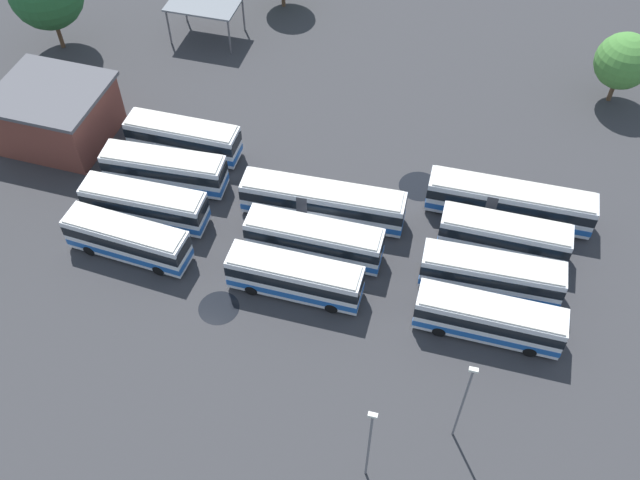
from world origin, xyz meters
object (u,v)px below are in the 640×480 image
object	(u,v)px
bus_row1_slot1	(314,239)
bus_row1_slot2	(322,202)
bus_row1_slot0	(295,277)
bus_row2_slot0	(489,318)
bus_row0_slot0	(128,239)
depot_building	(56,114)
bus_row0_slot2	(165,169)
bus_row0_slot1	(145,204)
bus_row2_slot3	(509,202)
bus_row0_slot3	(183,138)
maintenance_shelter	(204,4)
lamp_post_near_entrance	(463,401)
bus_row2_slot1	(491,274)
tree_west_edge	(623,61)
lamp_post_mid_lot	(369,443)
bus_row2_slot2	(504,236)

from	to	relation	value
bus_row1_slot1	bus_row1_slot2	distance (m)	4.13
bus_row1_slot0	bus_row2_slot0	bearing A→B (deg)	-0.72
bus_row0_slot0	depot_building	bearing A→B (deg)	136.12
bus_row0_slot2	bus_row1_slot0	bearing A→B (deg)	-31.08
depot_building	bus_row1_slot0	bearing A→B (deg)	-24.69
bus_row0_slot1	bus_row2_slot3	xyz separation A→B (m)	(29.27, 7.67, 0.00)
bus_row0_slot3	bus_row1_slot0	world-z (taller)	same
bus_row0_slot3	bus_row0_slot1	bearing A→B (deg)	-90.73
bus_row1_slot0	bus_row2_slot0	world-z (taller)	same
bus_row1_slot1	bus_row1_slot2	size ratio (longest dim) A/B	0.80
bus_row0_slot2	maintenance_shelter	size ratio (longest dim) A/B	1.44
bus_row0_slot1	depot_building	bearing A→B (deg)	146.99
bus_row0_slot2	lamp_post_near_entrance	xyz separation A→B (m)	(27.45, -17.31, 2.95)
bus_row0_slot3	bus_row1_slot0	xyz separation A→B (m)	(13.98, -12.67, 0.00)
maintenance_shelter	bus_row2_slot1	bearing A→B (deg)	-39.15
bus_row0_slot0	bus_row2_slot1	distance (m)	28.59
tree_west_edge	lamp_post_near_entrance	bearing A→B (deg)	-105.06
tree_west_edge	bus_row0_slot0	bearing A→B (deg)	-141.77
bus_row2_slot1	tree_west_edge	world-z (taller)	tree_west_edge
bus_row2_slot1	bus_row2_slot3	size ratio (longest dim) A/B	0.79
depot_building	bus_row2_slot1	bearing A→B (deg)	-11.21
maintenance_shelter	lamp_post_mid_lot	bearing A→B (deg)	-58.58
bus_row0_slot0	bus_row1_slot0	bearing A→B (deg)	-1.48
maintenance_shelter	lamp_post_near_entrance	size ratio (longest dim) A/B	0.86
bus_row0_slot2	bus_row2_slot3	xyz separation A→B (m)	(29.26, 3.41, 0.00)
bus_row0_slot0	bus_row1_slot0	size ratio (longest dim) A/B	0.99
bus_row1_slot1	tree_west_edge	bearing A→B (deg)	48.19
bus_row0_slot1	lamp_post_mid_lot	size ratio (longest dim) A/B	1.25
bus_row0_slot0	bus_row0_slot3	size ratio (longest dim) A/B	0.99
bus_row0_slot2	bus_row1_slot2	bearing A→B (deg)	-1.63
bus_row0_slot0	bus_row2_slot2	world-z (taller)	same
bus_row2_slot3	lamp_post_near_entrance	size ratio (longest dim) A/B	1.58
bus_row2_slot1	depot_building	world-z (taller)	depot_building
bus_row2_slot1	bus_row0_slot1	bearing A→B (deg)	179.37
bus_row0_slot3	bus_row2_slot2	xyz separation A→B (m)	(29.05, -4.67, -0.00)
bus_row1_slot0	bus_row2_slot2	xyz separation A→B (m)	(15.07, 7.99, -0.00)
bus_row1_slot2	maintenance_shelter	world-z (taller)	maintenance_shelter
bus_row2_slot3	bus_row0_slot2	bearing A→B (deg)	-173.35
bus_row1_slot0	maintenance_shelter	size ratio (longest dim) A/B	1.39
bus_row1_slot2	lamp_post_mid_lot	bearing A→B (deg)	-68.74
bus_row2_slot2	bus_row2_slot1	bearing A→B (deg)	-98.49
depot_building	bus_row0_slot3	bearing A→B (deg)	3.58
maintenance_shelter	lamp_post_mid_lot	xyz separation A→B (m)	(26.56, -43.48, 0.70)
bus_row0_slot1	bus_row2_slot1	world-z (taller)	same
bus_row0_slot3	lamp_post_mid_lot	world-z (taller)	lamp_post_mid_lot
bus_row0_slot1	lamp_post_near_entrance	xyz separation A→B (m)	(27.46, -13.06, 2.95)
bus_row1_slot0	tree_west_edge	world-z (taller)	tree_west_edge
bus_row1_slot1	bus_row2_slot1	distance (m)	13.98
bus_row2_slot2	depot_building	xyz separation A→B (m)	(-41.00, 3.93, 0.93)
tree_west_edge	maintenance_shelter	bearing A→B (deg)	179.34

